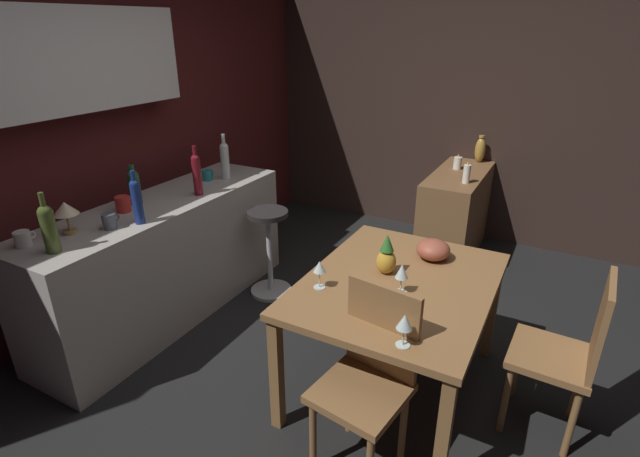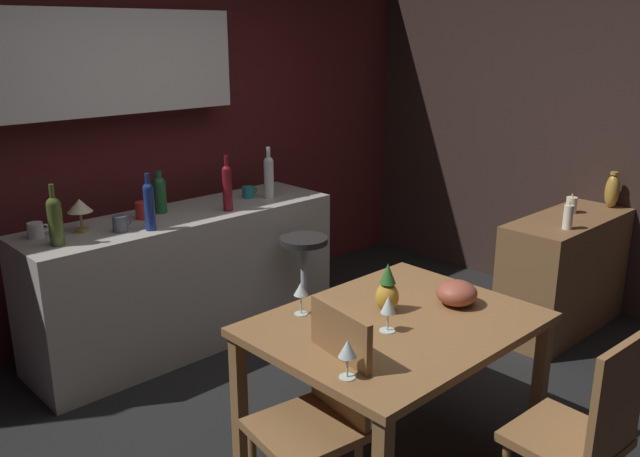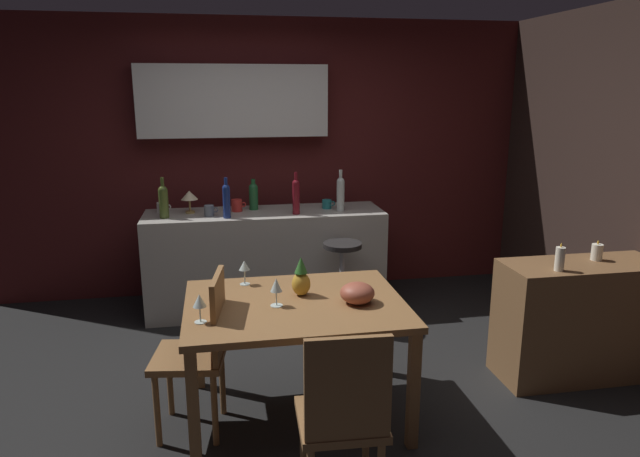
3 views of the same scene
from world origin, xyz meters
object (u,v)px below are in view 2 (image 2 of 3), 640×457
(cup_white, at_px, (36,230))
(wine_bottle_clear, at_px, (269,175))
(cup_teal, at_px, (249,192))
(vase_brass, at_px, (612,191))
(cup_red, at_px, (143,210))
(wine_glass_left, at_px, (348,350))
(wine_bottle_olive, at_px, (55,219))
(chair_near_window, at_px, (319,412))
(wine_glass_right, at_px, (301,291))
(sideboard_cabinet, at_px, (563,274))
(cup_slate, at_px, (120,224))
(wine_glass_center, at_px, (388,306))
(wine_bottle_ruby, at_px, (227,186))
(bar_stool, at_px, (304,285))
(counter_lamp, at_px, (80,207))
(pillar_candle_short, at_px, (568,217))
(chair_by_doorway, at_px, (584,434))
(pineapple_centerpiece, at_px, (387,291))
(fruit_bowl, at_px, (456,293))
(wine_bottle_green, at_px, (160,193))
(dining_table, at_px, (395,336))
(pillar_candle_tall, at_px, (571,205))
(wine_bottle_cobalt, at_px, (149,204))

(cup_white, bearing_deg, wine_bottle_clear, -7.14)
(cup_teal, relative_size, vase_brass, 0.46)
(cup_white, bearing_deg, cup_red, -5.08)
(wine_glass_left, distance_m, wine_bottle_olive, 1.96)
(chair_near_window, height_order, wine_glass_right, chair_near_window)
(sideboard_cabinet, height_order, cup_slate, cup_slate)
(wine_glass_center, relative_size, wine_bottle_ruby, 0.46)
(cup_slate, bearing_deg, bar_stool, -21.77)
(wine_bottle_ruby, bearing_deg, chair_near_window, -114.94)
(counter_lamp, bearing_deg, cup_slate, -41.94)
(chair_near_window, distance_m, wine_bottle_clear, 2.22)
(pillar_candle_short, height_order, vase_brass, vase_brass)
(sideboard_cabinet, relative_size, cup_white, 9.01)
(cup_slate, height_order, cup_teal, cup_slate)
(chair_by_doorway, bearing_deg, pineapple_centerpiece, 92.71)
(wine_glass_center, bearing_deg, chair_near_window, -178.08)
(cup_white, bearing_deg, chair_near_window, -79.92)
(fruit_bowl, bearing_deg, sideboard_cabinet, 8.00)
(wine_bottle_green, bearing_deg, wine_glass_right, -96.16)
(pineapple_centerpiece, relative_size, wine_bottle_green, 0.87)
(bar_stool, relative_size, wine_glass_left, 4.52)
(wine_bottle_clear, height_order, cup_teal, wine_bottle_clear)
(pineapple_centerpiece, height_order, fruit_bowl, pineapple_centerpiece)
(pineapple_centerpiece, xyz_separation_m, wine_bottle_ruby, (0.19, 1.55, 0.23))
(wine_glass_left, bearing_deg, wine_bottle_olive, 99.76)
(dining_table, height_order, pineapple_centerpiece, pineapple_centerpiece)
(wine_bottle_clear, height_order, vase_brass, wine_bottle_clear)
(chair_by_doorway, bearing_deg, wine_glass_center, 104.04)
(sideboard_cabinet, distance_m, wine_glass_left, 2.60)
(chair_by_doorway, bearing_deg, wine_bottle_ruby, 86.73)
(bar_stool, relative_size, wine_bottle_clear, 1.99)
(pillar_candle_tall, bearing_deg, sideboard_cabinet, -155.60)
(chair_by_doorway, bearing_deg, cup_red, 97.38)
(chair_by_doorway, bearing_deg, vase_brass, 22.15)
(pillar_candle_short, bearing_deg, wine_bottle_green, 134.29)
(chair_by_doorway, relative_size, cup_slate, 8.10)
(wine_glass_left, bearing_deg, wine_bottle_cobalt, 84.03)
(wine_bottle_clear, bearing_deg, cup_red, 171.40)
(pineapple_centerpiece, xyz_separation_m, wine_bottle_clear, (0.60, 1.62, 0.22))
(wine_bottle_clear, distance_m, cup_slate, 1.16)
(wine_bottle_cobalt, relative_size, counter_lamp, 1.72)
(wine_glass_center, relative_size, wine_bottle_clear, 0.46)
(cup_teal, relative_size, pillar_candle_short, 0.65)
(wine_glass_left, height_order, wine_bottle_clear, wine_bottle_clear)
(dining_table, bearing_deg, wine_bottle_clear, 69.36)
(sideboard_cabinet, xyz_separation_m, wine_glass_center, (-2.11, -0.19, 0.45))
(bar_stool, distance_m, wine_glass_center, 1.56)
(dining_table, height_order, wine_glass_center, wine_glass_center)
(wine_bottle_clear, xyz_separation_m, cup_white, (-1.56, 0.20, -0.12))
(cup_red, bearing_deg, dining_table, -82.07)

